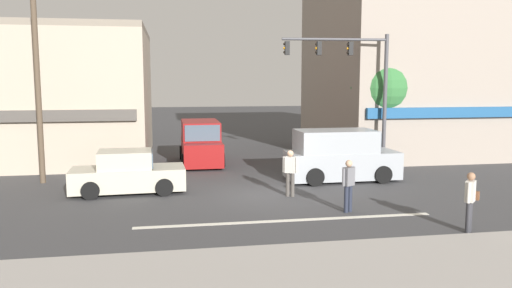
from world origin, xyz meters
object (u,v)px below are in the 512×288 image
at_px(pedestrian_mid_crossing, 348,183).
at_px(sedan_parked_curbside, 128,174).
at_px(van_crossing_center, 201,143).
at_px(pedestrian_foreground_with_bag, 470,198).
at_px(pedestrian_far_side, 290,170).
at_px(street_tree, 379,88).
at_px(utility_pole_near_left, 37,79).
at_px(traffic_light_mast, 358,77).
at_px(van_waiting_far, 340,156).

bearing_deg(pedestrian_mid_crossing, sedan_parked_curbside, 150.49).
xyz_separation_m(van_crossing_center, pedestrian_foreground_with_bag, (6.53, -12.75, -0.05)).
relative_size(sedan_parked_curbside, pedestrian_mid_crossing, 2.50).
bearing_deg(pedestrian_far_side, pedestrian_foreground_with_bag, -52.22).
height_order(sedan_parked_curbside, pedestrian_foreground_with_bag, pedestrian_foreground_with_bag).
distance_m(van_crossing_center, pedestrian_far_side, 8.25).
relative_size(street_tree, sedan_parked_curbside, 1.26).
xyz_separation_m(utility_pole_near_left, pedestrian_far_side, (9.33, -4.03, -3.25)).
height_order(traffic_light_mast, van_waiting_far, traffic_light_mast).
distance_m(van_crossing_center, pedestrian_mid_crossing, 10.95).
bearing_deg(pedestrian_far_side, street_tree, 45.91).
xyz_separation_m(street_tree, pedestrian_foreground_with_bag, (-2.15, -11.13, -2.79)).
distance_m(pedestrian_foreground_with_bag, pedestrian_mid_crossing, 3.60).
bearing_deg(pedestrian_mid_crossing, traffic_light_mast, 67.13).
xyz_separation_m(street_tree, van_waiting_far, (-3.27, -3.72, -2.74)).
bearing_deg(pedestrian_mid_crossing, pedestrian_foreground_with_bag, -45.08).
xyz_separation_m(van_crossing_center, van_waiting_far, (5.41, -5.34, 0.00)).
height_order(van_crossing_center, pedestrian_foreground_with_bag, van_crossing_center).
bearing_deg(van_waiting_far, pedestrian_mid_crossing, -106.24).
relative_size(sedan_parked_curbside, pedestrian_far_side, 2.50).
relative_size(traffic_light_mast, sedan_parked_curbside, 1.49).
xyz_separation_m(pedestrian_mid_crossing, pedestrian_far_side, (-1.29, 2.40, 0.00)).
height_order(street_tree, van_waiting_far, street_tree).
distance_m(utility_pole_near_left, pedestrian_foreground_with_bag, 16.27).
bearing_deg(pedestrian_foreground_with_bag, van_waiting_far, 98.66).
xyz_separation_m(street_tree, utility_pole_near_left, (-15.31, -2.14, 0.46)).
relative_size(sedan_parked_curbside, van_waiting_far, 0.90).
bearing_deg(pedestrian_foreground_with_bag, pedestrian_mid_crossing, 134.92).
height_order(pedestrian_foreground_with_bag, pedestrian_far_side, same).
relative_size(van_waiting_far, pedestrian_mid_crossing, 2.76).
bearing_deg(pedestrian_mid_crossing, street_tree, 61.32).
bearing_deg(pedestrian_mid_crossing, van_crossing_center, 111.36).
relative_size(utility_pole_near_left, pedestrian_far_side, 4.85).
bearing_deg(sedan_parked_curbside, pedestrian_far_side, -15.49).
bearing_deg(street_tree, traffic_light_mast, -137.72).
height_order(van_waiting_far, pedestrian_foreground_with_bag, van_waiting_far).
height_order(traffic_light_mast, pedestrian_foreground_with_bag, traffic_light_mast).
height_order(traffic_light_mast, van_crossing_center, traffic_light_mast).
bearing_deg(sedan_parked_curbside, van_waiting_far, 5.79).
xyz_separation_m(sedan_parked_curbside, van_waiting_far, (8.48, 0.86, 0.29)).
relative_size(sedan_parked_curbside, pedestrian_foreground_with_bag, 2.50).
bearing_deg(pedestrian_foreground_with_bag, utility_pole_near_left, 145.70).
distance_m(street_tree, van_waiting_far, 5.66).
relative_size(traffic_light_mast, pedestrian_foreground_with_bag, 3.71).
distance_m(utility_pole_near_left, sedan_parked_curbside, 5.54).
xyz_separation_m(sedan_parked_curbside, pedestrian_mid_crossing, (7.07, -4.00, 0.24)).
distance_m(van_crossing_center, van_waiting_far, 7.60).
distance_m(traffic_light_mast, pedestrian_mid_crossing, 8.30).
xyz_separation_m(street_tree, pedestrian_mid_crossing, (-4.69, -8.57, -2.79)).
bearing_deg(sedan_parked_curbside, traffic_light_mast, 16.64).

